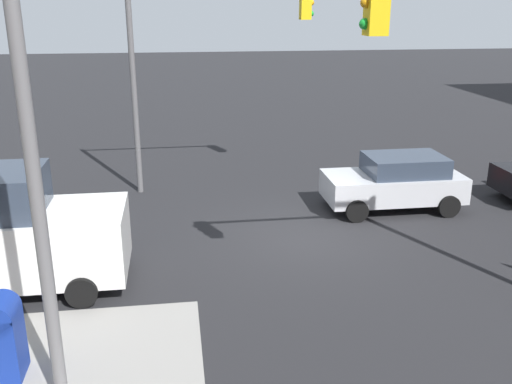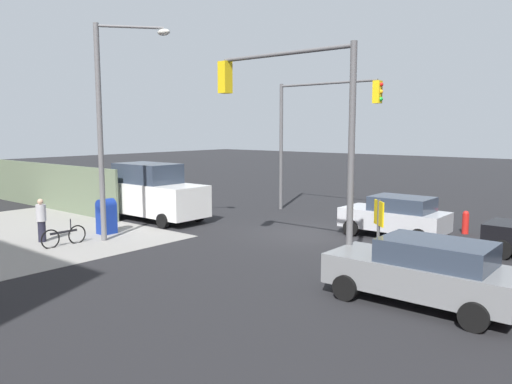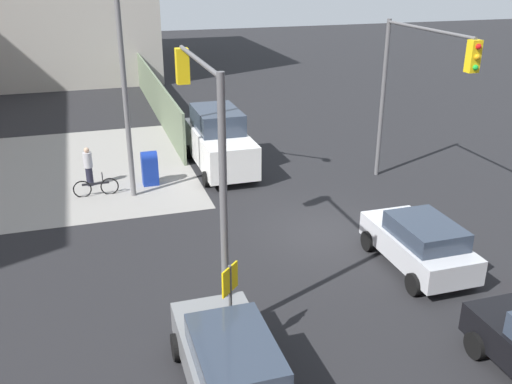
{
  "view_description": "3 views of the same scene",
  "coord_description": "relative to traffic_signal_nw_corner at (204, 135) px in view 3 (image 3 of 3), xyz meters",
  "views": [
    {
      "loc": [
        3.29,
        13.47,
        5.84
      ],
      "look_at": [
        1.46,
        0.75,
        1.57
      ],
      "focal_mm": 40.0,
      "sensor_mm": 36.0,
      "label": 1
    },
    {
      "loc": [
        -11.01,
        16.47,
        4.22
      ],
      "look_at": [
        1.88,
        0.76,
        1.64
      ],
      "focal_mm": 35.0,
      "sensor_mm": 36.0,
      "label": 2
    },
    {
      "loc": [
        -16.09,
        7.29,
        8.68
      ],
      "look_at": [
        1.08,
        2.01,
        1.3
      ],
      "focal_mm": 40.0,
      "sensor_mm": 36.0,
      "label": 3
    }
  ],
  "objects": [
    {
      "name": "ground_plane",
      "position": [
        2.63,
        -4.5,
        -4.6
      ],
      "size": [
        120.0,
        120.0,
        0.0
      ],
      "primitive_type": "plane",
      "color": "black"
    },
    {
      "name": "sidewalk_corner",
      "position": [
        11.63,
        4.5,
        -4.59
      ],
      "size": [
        12.0,
        12.0,
        0.01
      ],
      "primitive_type": "cube",
      "color": "gray",
      "rests_on": "ground"
    },
    {
      "name": "construction_fence",
      "position": [
        19.9,
        -1.3,
        -3.4
      ],
      "size": [
        18.53,
        0.12,
        2.4
      ],
      "primitive_type": "cube",
      "color": "#607056",
      "rests_on": "ground"
    },
    {
      "name": "traffic_signal_nw_corner",
      "position": [
        0.0,
        0.0,
        0.0
      ],
      "size": [
        4.95,
        0.36,
        6.5
      ],
      "color": "#59595B",
      "rests_on": "ground"
    },
    {
      "name": "traffic_signal_se_corner",
      "position": [
        4.95,
        -9.0,
        0.05
      ],
      "size": [
        5.69,
        0.36,
        6.5
      ],
      "color": "#59595B",
      "rests_on": "ground"
    },
    {
      "name": "street_lamp_corner",
      "position": [
        7.6,
        1.02,
        0.1
      ],
      "size": [
        1.93,
        2.11,
        8.0
      ],
      "color": "slate",
      "rests_on": "ground"
    },
    {
      "name": "warning_sign_two_way",
      "position": [
        -2.77,
        0.11,
        -2.96
      ],
      "size": [
        0.48,
        0.48,
        2.4
      ],
      "color": "#4C4C4C",
      "rests_on": "ground"
    },
    {
      "name": "mailbox_blue",
      "position": [
        8.83,
        0.5,
        -3.83
      ],
      "size": [
        0.56,
        0.64,
        1.43
      ],
      "color": "navy",
      "rests_on": "ground"
    },
    {
      "name": "sedan_gray",
      "position": [
        -4.14,
        0.45,
        -3.75
      ],
      "size": [
        4.46,
        2.02,
        1.62
      ],
      "color": "slate",
      "rests_on": "ground"
    },
    {
      "name": "sedan_silver",
      "position": [
        -0.44,
        -6.31,
        -3.76
      ],
      "size": [
        4.01,
        2.02,
        1.62
      ],
      "color": "#B7BABF",
      "rests_on": "ground"
    },
    {
      "name": "van_white_delivery",
      "position": [
        9.87,
        -2.7,
        -3.32
      ],
      "size": [
        5.4,
        2.32,
        2.62
      ],
      "color": "white",
      "rests_on": "ground"
    },
    {
      "name": "pedestrian_crossing",
      "position": [
        9.43,
        2.9,
        -3.75
      ],
      "size": [
        0.36,
        0.36,
        1.64
      ],
      "rotation": [
        0.0,
        0.0,
        3.54
      ],
      "color": "#B2B2B7",
      "rests_on": "ground"
    },
    {
      "name": "bicycle_leaning_on_fence",
      "position": [
        8.23,
        2.7,
        -4.25
      ],
      "size": [
        0.05,
        1.75,
        0.97
      ],
      "color": "black",
      "rests_on": "ground"
    }
  ]
}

